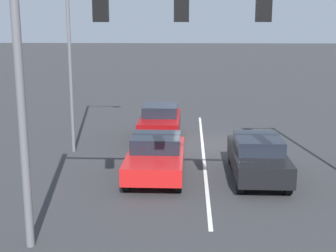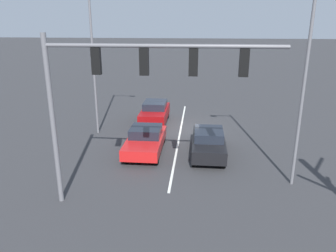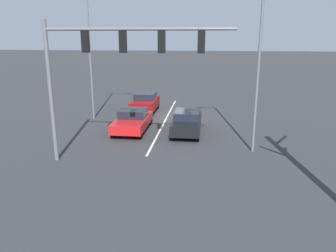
{
  "view_description": "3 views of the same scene",
  "coord_description": "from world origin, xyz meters",
  "px_view_note": "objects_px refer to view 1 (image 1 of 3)",
  "views": [
    {
      "loc": [
        0.57,
        20.28,
        5.18
      ],
      "look_at": [
        1.32,
        4.67,
        1.8
      ],
      "focal_mm": 50.0,
      "sensor_mm": 36.0,
      "label": 1
    },
    {
      "loc": [
        -1.18,
        21.57,
        7.1
      ],
      "look_at": [
        0.33,
        6.0,
        2.04
      ],
      "focal_mm": 35.0,
      "sensor_mm": 36.0,
      "label": 2
    },
    {
      "loc": [
        -2.99,
        24.65,
        5.95
      ],
      "look_at": [
        -0.87,
        7.09,
        1.1
      ],
      "focal_mm": 35.0,
      "sensor_mm": 36.0,
      "label": 3
    }
  ],
  "objects_px": {
    "car_red_midlane_front": "(156,155)",
    "car_maroon_midlane_second": "(160,121)",
    "car_black_leftlane_front": "(258,157)",
    "street_lamp_right_shoulder": "(74,20)",
    "traffic_signal_gantry": "(150,32)"
  },
  "relations": [
    {
      "from": "car_black_leftlane_front",
      "to": "traffic_signal_gantry",
      "type": "height_order",
      "value": "traffic_signal_gantry"
    },
    {
      "from": "car_red_midlane_front",
      "to": "car_maroon_midlane_second",
      "type": "height_order",
      "value": "car_maroon_midlane_second"
    },
    {
      "from": "car_maroon_midlane_second",
      "to": "car_red_midlane_front",
      "type": "bearing_deg",
      "value": 92.06
    },
    {
      "from": "car_black_leftlane_front",
      "to": "street_lamp_right_shoulder",
      "type": "distance_m",
      "value": 8.91
    },
    {
      "from": "car_black_leftlane_front",
      "to": "car_maroon_midlane_second",
      "type": "bearing_deg",
      "value": -55.94
    },
    {
      "from": "car_red_midlane_front",
      "to": "street_lamp_right_shoulder",
      "type": "height_order",
      "value": "street_lamp_right_shoulder"
    },
    {
      "from": "street_lamp_right_shoulder",
      "to": "car_black_leftlane_front",
      "type": "bearing_deg",
      "value": 156.31
    },
    {
      "from": "car_black_leftlane_front",
      "to": "car_maroon_midlane_second",
      "type": "xyz_separation_m",
      "value": [
        3.71,
        -5.49,
        0.07
      ]
    },
    {
      "from": "car_black_leftlane_front",
      "to": "traffic_signal_gantry",
      "type": "relative_size",
      "value": 0.5
    },
    {
      "from": "car_maroon_midlane_second",
      "to": "car_black_leftlane_front",
      "type": "bearing_deg",
      "value": 124.06
    },
    {
      "from": "car_red_midlane_front",
      "to": "car_black_leftlane_front",
      "type": "height_order",
      "value": "car_black_leftlane_front"
    },
    {
      "from": "car_red_midlane_front",
      "to": "car_black_leftlane_front",
      "type": "xyz_separation_m",
      "value": [
        -3.52,
        0.12,
        0.04
      ]
    },
    {
      "from": "car_red_midlane_front",
      "to": "car_black_leftlane_front",
      "type": "distance_m",
      "value": 3.52
    },
    {
      "from": "traffic_signal_gantry",
      "to": "car_black_leftlane_front",
      "type": "bearing_deg",
      "value": -120.68
    },
    {
      "from": "car_red_midlane_front",
      "to": "street_lamp_right_shoulder",
      "type": "xyz_separation_m",
      "value": [
        3.45,
        -2.94,
        4.67
      ]
    }
  ]
}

